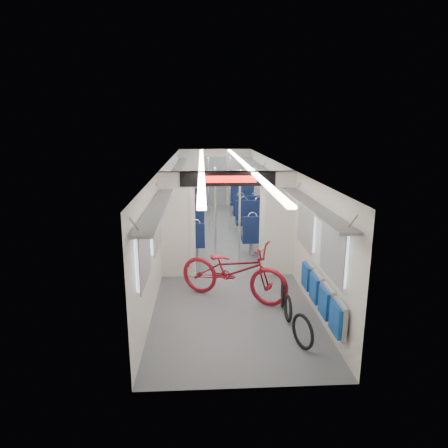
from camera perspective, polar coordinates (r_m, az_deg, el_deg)
name	(u,v)px	position (r m, az deg, el deg)	size (l,w,h in m)	color
carriage	(223,195)	(10.29, -0.11, 4.20)	(12.00, 12.02, 2.31)	#515456
bicycle	(233,270)	(7.61, 1.33, -6.64)	(0.76, 2.17, 1.14)	maroon
flip_bench	(321,295)	(6.72, 13.69, -9.84)	(0.12, 2.10, 0.51)	gray
bike_hoop_a	(303,333)	(6.25, 11.16, -15.03)	(0.54, 0.54, 0.05)	black
bike_hoop_b	(288,310)	(6.99, 9.12, -12.00)	(0.47, 0.47, 0.05)	black
bike_hoop_c	(282,295)	(7.47, 8.36, -10.02)	(0.51, 0.51, 0.05)	black
seat_bay_near_left	(188,231)	(10.57, -5.20, -0.99)	(0.89, 1.97, 1.07)	#0D183C
seat_bay_near_right	(256,224)	(11.10, 4.57, -0.04)	(0.95, 2.27, 1.16)	#0D183C
seat_bay_far_left	(191,205)	(13.89, -4.73, 2.68)	(0.90, 2.04, 1.09)	#0D183C
seat_bay_far_right	(244,204)	(14.07, 2.92, 2.94)	(0.93, 2.19, 1.14)	#0D183C
stanchion_near_left	(215,216)	(9.48, -1.23, 1.19)	(0.04, 0.04, 2.30)	silver
stanchion_near_right	(240,220)	(9.06, 2.24, 0.57)	(0.05, 0.05, 2.30)	silver
stanchion_far_left	(209,195)	(12.25, -2.18, 4.11)	(0.04, 0.04, 2.30)	silver
stanchion_far_right	(230,195)	(12.34, 0.84, 4.19)	(0.04, 0.04, 2.30)	silver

